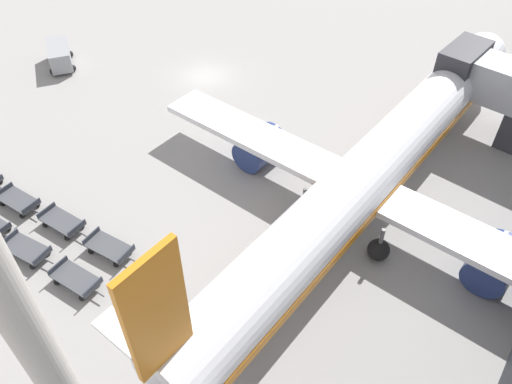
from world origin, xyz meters
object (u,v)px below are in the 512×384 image
object	(u,v)px
airplane	(370,173)
baggage_dolly_row_near_col_c	(27,250)
baggage_dolly_row_mid_a_col_c	(62,222)
baggage_dolly_row_mid_a_col_d	(110,248)
service_van	(60,55)
baggage_dolly_row_near_col_d	(76,279)
baggage_dolly_row_mid_a_col_b	(18,201)

from	to	relation	value
airplane	baggage_dolly_row_near_col_c	world-z (taller)	airplane
baggage_dolly_row_mid_a_col_c	baggage_dolly_row_mid_a_col_d	bearing A→B (deg)	4.55
service_van	baggage_dolly_row_mid_a_col_d	xyz separation A→B (m)	(20.61, -12.63, -0.59)
baggage_dolly_row_mid_a_col_d	airplane	bearing A→B (deg)	49.56
airplane	baggage_dolly_row_near_col_d	world-z (taller)	airplane
baggage_dolly_row_mid_a_col_b	baggage_dolly_row_mid_a_col_d	distance (m)	7.89
service_van	baggage_dolly_row_mid_a_col_b	xyz separation A→B (m)	(12.76, -13.42, -0.59)
service_van	baggage_dolly_row_mid_a_col_d	world-z (taller)	service_van
baggage_dolly_row_mid_a_col_b	baggage_dolly_row_mid_a_col_d	bearing A→B (deg)	5.78
baggage_dolly_row_near_col_c	baggage_dolly_row_mid_a_col_d	xyz separation A→B (m)	(3.87, 3.00, 0.00)
baggage_dolly_row_near_col_d	baggage_dolly_row_mid_a_col_c	xyz separation A→B (m)	(-4.21, 2.36, 0.00)
baggage_dolly_row_near_col_c	baggage_dolly_row_mid_a_col_b	xyz separation A→B (m)	(-3.98, 2.21, 0.00)
airplane	baggage_dolly_row_near_col_d	distance (m)	18.41
baggage_dolly_row_mid_a_col_b	baggage_dolly_row_mid_a_col_c	distance (m)	3.90
baggage_dolly_row_near_col_c	baggage_dolly_row_mid_a_col_b	distance (m)	4.55
service_van	baggage_dolly_row_near_col_c	bearing A→B (deg)	-43.04
airplane	baggage_dolly_row_near_col_c	bearing A→B (deg)	-133.16
airplane	baggage_dolly_row_mid_a_col_b	distance (m)	22.76
baggage_dolly_row_near_col_d	baggage_dolly_row_mid_a_col_c	bearing A→B (deg)	150.74
service_van	baggage_dolly_row_mid_a_col_b	bearing A→B (deg)	-46.46
baggage_dolly_row_mid_a_col_b	baggage_dolly_row_mid_a_col_d	world-z (taller)	same
baggage_dolly_row_near_col_c	baggage_dolly_row_mid_a_col_c	size ratio (longest dim) A/B	1.01
service_van	baggage_dolly_row_near_col_d	bearing A→B (deg)	-36.29
baggage_dolly_row_near_col_c	baggage_dolly_row_mid_a_col_c	xyz separation A→B (m)	(-0.11, 2.68, 0.00)
baggage_dolly_row_near_col_c	baggage_dolly_row_mid_a_col_b	size ratio (longest dim) A/B	1.01
baggage_dolly_row_near_col_d	baggage_dolly_row_mid_a_col_b	bearing A→B (deg)	166.90
baggage_dolly_row_near_col_c	airplane	bearing A→B (deg)	46.84
baggage_dolly_row_mid_a_col_b	airplane	bearing A→B (deg)	35.58
airplane	service_van	world-z (taller)	airplane
baggage_dolly_row_near_col_d	baggage_dolly_row_mid_a_col_c	distance (m)	4.83
service_van	baggage_dolly_row_near_col_d	size ratio (longest dim) A/B	1.27
service_van	baggage_dolly_row_near_col_d	world-z (taller)	service_van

